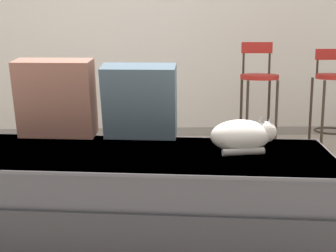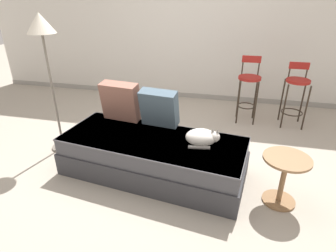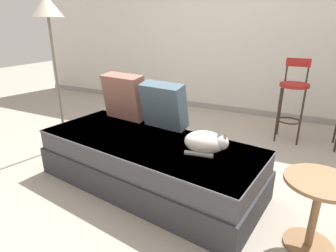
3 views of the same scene
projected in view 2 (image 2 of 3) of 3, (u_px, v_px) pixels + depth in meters
name	position (u px, v px, depth m)	size (l,w,h in m)	color
ground_plane	(162.00, 155.00, 3.60)	(16.00, 16.00, 0.00)	#A89E8E
wall_back_panel	(192.00, 28.00, 5.00)	(8.00, 0.10, 2.60)	silver
wall_baseboard_trim	(189.00, 95.00, 5.50)	(8.00, 0.02, 0.09)	gray
couch	(153.00, 156.00, 3.15)	(2.12, 1.11, 0.45)	#353539
throw_pillow_corner	(121.00, 101.00, 3.39)	(0.49, 0.29, 0.48)	#936051
throw_pillow_middle	(159.00, 108.00, 3.24)	(0.46, 0.30, 0.45)	#4C6070
cat	(202.00, 137.00, 2.89)	(0.37, 0.29, 0.20)	white
bar_stool_near_window	(249.00, 85.00, 4.30)	(0.34, 0.34, 1.01)	#2D2319
bar_stool_by_doorway	(296.00, 90.00, 4.17)	(0.34, 0.34, 0.95)	#2D2319
side_table	(284.00, 174.00, 2.67)	(0.44, 0.44, 0.51)	olive
floor_lamp	(43.00, 37.00, 3.14)	(0.32, 0.32, 1.69)	slate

